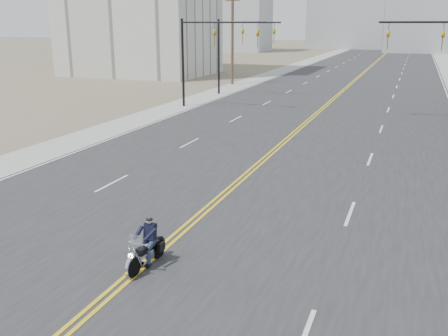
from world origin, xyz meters
name	(u,v)px	position (x,y,z in m)	size (l,w,h in m)	color
road	(366,71)	(0.00, 70.00, 0.01)	(20.00, 200.00, 0.01)	#303033
sidewalk_left	(287,69)	(-11.50, 70.00, 0.01)	(3.00, 200.00, 0.01)	#A5A5A0
traffic_mast_left	(206,46)	(-8.98, 32.00, 4.94)	(7.10, 0.26, 7.00)	black
traffic_mast_far	(235,43)	(-9.31, 40.00, 4.87)	(6.10, 0.26, 7.00)	black
utility_pole_left	(232,34)	(-12.50, 48.00, 5.48)	(2.20, 0.30, 10.50)	brown
haze_bldg_a	(239,5)	(-35.00, 115.00, 11.00)	(14.00, 12.00, 22.00)	#B7BCC6
haze_bldg_b	(426,22)	(8.00, 125.00, 7.00)	(18.00, 14.00, 14.00)	#ADB2B7
haze_bldg_f	(206,18)	(-50.00, 130.00, 8.00)	(12.00, 12.00, 16.00)	#ADB2B7
motorcyclist	(146,244)	(0.14, 5.83, 0.70)	(0.77, 1.81, 1.41)	black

